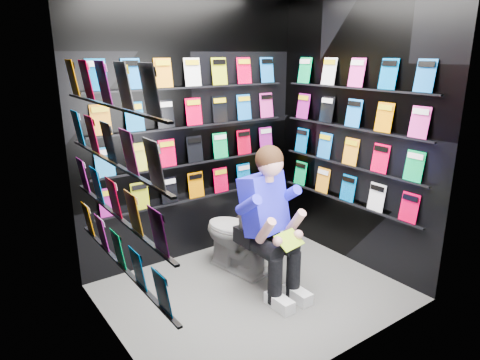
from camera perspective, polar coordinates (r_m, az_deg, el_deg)
floor at (r=3.91m, az=1.79°, el=-14.72°), size 2.40×2.40×0.00m
wall_back at (r=4.24m, az=-6.32°, el=6.54°), size 2.40×0.04×2.60m
wall_front at (r=2.72m, az=14.90°, el=0.41°), size 2.40×0.04×2.60m
wall_left at (r=2.87m, az=-17.37°, el=1.04°), size 0.04×2.00×2.60m
wall_right at (r=4.25m, az=15.00°, el=6.09°), size 0.04×2.00×2.60m
comics_back at (r=4.22m, az=-6.12°, el=6.56°), size 2.10×0.06×1.37m
comics_left at (r=2.88m, az=-16.82°, el=1.23°), size 0.06×1.70×1.37m
comics_right at (r=4.23m, az=14.75°, el=6.13°), size 0.06×1.70×1.37m
toilet at (r=4.12m, az=-0.37°, el=-7.26°), size 0.54×0.81×0.73m
longbox at (r=4.45m, az=3.08°, el=-8.34°), size 0.33×0.47×0.31m
longbox_lid at (r=4.38m, az=3.11°, el=-6.29°), size 0.36×0.49×0.03m
reader at (r=3.69m, az=3.04°, el=-3.37°), size 0.66×0.85×1.43m
held_comic at (r=3.51m, az=6.58°, el=-7.95°), size 0.26×0.18×0.10m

